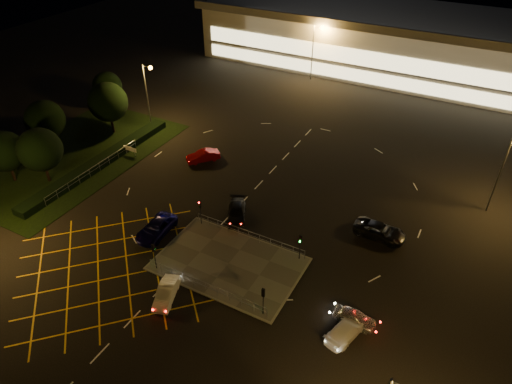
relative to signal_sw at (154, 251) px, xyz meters
The scene contains 24 objects.
ground 7.58m from the signal_sw, 56.28° to the left, with size 180.00×180.00×0.00m, color black.
pedestrian_island 7.57m from the signal_sw, 33.65° to the left, with size 14.00×9.00×0.12m, color #4C4944.
grass_verge 26.93m from the signal_sw, 153.45° to the left, with size 18.00×30.00×0.08m, color black.
hedge 22.55m from the signal_sw, 147.74° to the left, with size 2.00×26.00×1.00m, color black.
supermarket 68.13m from the signal_sw, 86.63° to the left, with size 72.00×26.50×10.50m.
streetlight_nw 31.24m from the signal_sw, 129.19° to the left, with size 1.78×0.56×10.03m.
streetlight_ne 38.75m from the signal_sw, 42.43° to the left, with size 1.78×0.56×10.03m.
streetlight_far_left 54.44m from the signal_sw, 95.88° to the left, with size 1.78×0.56×10.03m.
signal_sw is the anchor object (origin of this frame).
signal_se 12.00m from the signal_sw, ahead, with size 0.28×0.30×3.15m.
signal_nw 7.99m from the signal_sw, 90.00° to the left, with size 0.28×0.30×3.15m.
signal_ne 14.41m from the signal_sw, 33.65° to the left, with size 0.28×0.30×3.15m.
tree_a 26.38m from the signal_sw, behind, with size 5.04×5.04×6.86m.
tree_b 30.55m from the signal_sw, 156.81° to the left, with size 5.40×5.40×7.35m.
tree_c 31.34m from the signal_sw, 140.20° to the left, with size 5.76×5.76×7.84m.
tree_d 39.73m from the signal_sw, 139.09° to the left, with size 4.68×4.68×6.37m.
tree_e 22.92m from the signal_sw, 164.76° to the left, with size 5.40×5.40×7.35m.
car_queue_white 4.46m from the signal_sw, 38.37° to the right, with size 1.49×4.27×1.41m, color silver.
car_left_blue 5.73m from the signal_sw, 128.12° to the left, with size 2.52×5.46×1.52m, color #0C0B47.
car_far_dkgrey 11.48m from the signal_sw, 75.44° to the left, with size 2.02×4.96×1.44m, color black.
car_right_silver 19.79m from the signal_sw, ahead, with size 1.53×3.81×1.30m, color silver.
car_circ_red 20.98m from the signal_sw, 110.85° to the left, with size 1.58×4.53×1.49m, color #A00B1B.
car_east_grey 23.89m from the signal_sw, 40.27° to the left, with size 2.59×5.62×1.56m, color black.
car_approach_white 19.40m from the signal_sw, ahead, with size 1.89×4.66×1.35m, color silver.
Camera 1 is at (20.26, -30.11, 32.69)m, focal length 32.00 mm.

